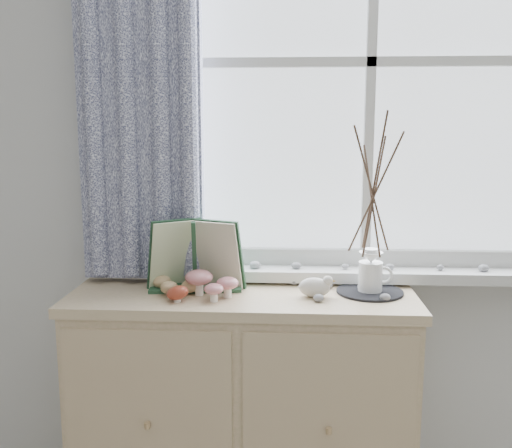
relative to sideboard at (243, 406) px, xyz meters
name	(u,v)px	position (x,y,z in m)	size (l,w,h in m)	color
sideboard	(243,406)	(0.00, 0.00, 0.00)	(1.20, 0.45, 0.85)	beige
botanical_book	(194,256)	(-0.17, -0.01, 0.55)	(0.38, 0.13, 0.26)	#1F4129
toadstool_cluster	(207,283)	(-0.12, -0.06, 0.47)	(0.22, 0.15, 0.09)	white
wooden_eggs	(175,287)	(-0.23, -0.05, 0.45)	(0.17, 0.18, 0.07)	tan
songbird_figurine	(314,286)	(0.25, -0.04, 0.46)	(0.14, 0.07, 0.08)	white
crocheted_doily	(370,292)	(0.44, 0.02, 0.43)	(0.23, 0.23, 0.01)	black
twig_pitcher	(373,189)	(0.44, 0.02, 0.79)	(0.24, 0.24, 0.63)	white
sideboard_pebbles	(337,290)	(0.33, 0.01, 0.44)	(0.34, 0.23, 0.02)	#969598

